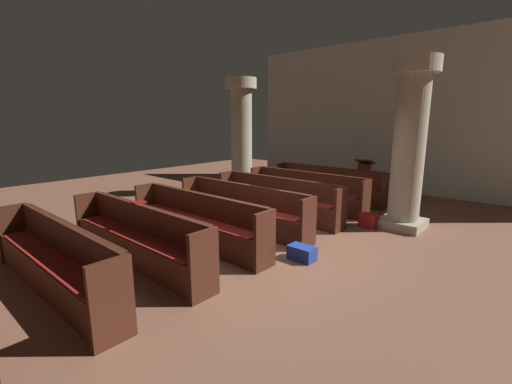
{
  "coord_description": "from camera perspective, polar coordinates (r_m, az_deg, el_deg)",
  "views": [
    {
      "loc": [
        3.66,
        -4.54,
        2.16
      ],
      "look_at": [
        -0.71,
        0.44,
        0.75
      ],
      "focal_mm": 24.07,
      "sensor_mm": 36.0,
      "label": 1
    }
  ],
  "objects": [
    {
      "name": "pew_row_2",
      "position": [
        7.66,
        3.47,
        -0.76
      ],
      "size": [
        3.2,
        0.47,
        0.88
      ],
      "color": "#4C2316",
      "rests_on": "ground"
    },
    {
      "name": "hymn_book",
      "position": [
        5.63,
        -18.93,
        -1.66
      ],
      "size": [
        0.15,
        0.19,
        0.03
      ],
      "primitive_type": "cube",
      "color": "maroon",
      "rests_on": "pew_row_5"
    },
    {
      "name": "lectern",
      "position": [
        10.13,
        17.47,
        1.75
      ],
      "size": [
        0.48,
        0.45,
        1.08
      ],
      "color": "#562B1A",
      "rests_on": "ground"
    },
    {
      "name": "kneeler_box_blue",
      "position": [
        5.49,
        7.63,
        -10.02
      ],
      "size": [
        0.41,
        0.26,
        0.22
      ],
      "primitive_type": "cube",
      "color": "navy",
      "rests_on": "ground"
    },
    {
      "name": "back_wall",
      "position": [
        11.23,
        22.78,
        11.56
      ],
      "size": [
        10.0,
        0.16,
        4.5
      ],
      "primitive_type": "cube",
      "color": "beige",
      "rests_on": "ground"
    },
    {
      "name": "pew_row_5",
      "position": [
        5.47,
        -19.26,
        -6.66
      ],
      "size": [
        3.2,
        0.47,
        0.88
      ],
      "color": "#4C2316",
      "rests_on": "ground"
    },
    {
      "name": "pillar_aisle_side",
      "position": [
        7.33,
        24.14,
        7.5
      ],
      "size": [
        0.87,
        0.87,
        3.29
      ],
      "color": "#9F967E",
      "rests_on": "ground"
    },
    {
      "name": "pew_row_1",
      "position": [
        8.57,
        8.16,
        0.51
      ],
      "size": [
        3.2,
        0.46,
        0.88
      ],
      "color": "#4C2316",
      "rests_on": "ground"
    },
    {
      "name": "pew_row_4",
      "position": [
        6.08,
        -9.9,
        -4.31
      ],
      "size": [
        3.2,
        0.46,
        0.88
      ],
      "color": "#4C2316",
      "rests_on": "ground"
    },
    {
      "name": "pew_row_3",
      "position": [
        6.82,
        -2.43,
        -2.35
      ],
      "size": [
        3.2,
        0.46,
        0.88
      ],
      "color": "#4C2316",
      "rests_on": "ground"
    },
    {
      "name": "ground_plane",
      "position": [
        6.22,
        2.28,
        -8.32
      ],
      "size": [
        19.2,
        19.2,
        0.0
      ],
      "primitive_type": "plane",
      "color": "brown"
    },
    {
      "name": "kneeler_box_red",
      "position": [
        7.37,
        18.23,
        -4.53
      ],
      "size": [
        0.34,
        0.26,
        0.28
      ],
      "primitive_type": "cube",
      "color": "maroon",
      "rests_on": "ground"
    },
    {
      "name": "pew_row_0",
      "position": [
        9.53,
        11.93,
        1.53
      ],
      "size": [
        3.2,
        0.46,
        0.88
      ],
      "color": "#4C2316",
      "rests_on": "ground"
    },
    {
      "name": "pew_row_6",
      "position": [
        5.06,
        -30.66,
        -9.24
      ],
      "size": [
        3.2,
        0.46,
        0.88
      ],
      "color": "#4C2316",
      "rests_on": "ground"
    },
    {
      "name": "pillar_far_side",
      "position": [
        10.02,
        -2.43,
        9.46
      ],
      "size": [
        0.87,
        0.87,
        3.29
      ],
      "color": "#9F967E",
      "rests_on": "ground"
    }
  ]
}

